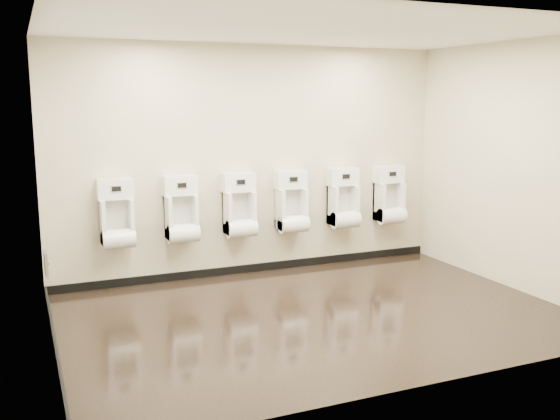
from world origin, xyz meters
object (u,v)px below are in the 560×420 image
Objects in this scene: access_panel at (46,263)px; urinal_4 at (344,202)px; urinal_0 at (117,219)px; urinal_3 at (292,206)px; urinal_5 at (390,199)px; urinal_1 at (182,214)px; urinal_2 at (240,210)px.

access_panel is 3.71m from urinal_4.
urinal_0 and urinal_3 have the same top height.
urinal_3 is (2.14, 0.00, 0.00)m from urinal_0.
urinal_5 is at bearing 0.00° from urinal_4.
urinal_3 is 1.44m from urinal_5.
urinal_1 is 1.00× the size of urinal_5.
urinal_1 is at bearing 0.00° from urinal_0.
urinal_2 is (1.46, 0.00, 0.00)m from urinal_0.
urinal_2 is 1.00× the size of urinal_3.
urinal_4 is at bearing 6.45° from access_panel.
urinal_4 is (0.74, 0.00, 0.00)m from urinal_3.
urinal_0 is at bearing 180.00° from urinal_1.
urinal_3 and urinal_4 have the same top height.
urinal_3 is at bearing 8.06° from access_panel.
urinal_5 is at bearing 0.00° from urinal_1.
urinal_0 and urinal_4 have the same top height.
urinal_5 is (2.84, 0.00, 0.00)m from urinal_1.
urinal_3 is (0.69, 0.00, 0.00)m from urinal_2.
urinal_0 is (0.79, 0.41, 0.33)m from access_panel.
urinal_0 is 1.00× the size of urinal_2.
urinal_0 is at bearing 180.00° from urinal_4.
urinal_5 is (3.58, 0.00, 0.00)m from urinal_0.
urinal_3 is at bearing 0.00° from urinal_1.
access_panel is at bearing -164.78° from urinal_1.
urinal_0 is at bearing 27.80° from access_panel.
urinal_1 is at bearing 180.00° from urinal_3.
urinal_1 is 0.72m from urinal_2.
access_panel is 1.61m from urinal_1.
urinal_2 is (0.72, 0.00, 0.00)m from urinal_1.
urinal_4 reaches higher than access_panel.
urinal_4 is at bearing 0.00° from urinal_0.
access_panel is 4.40m from urinal_5.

